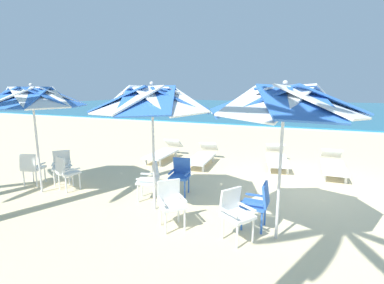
% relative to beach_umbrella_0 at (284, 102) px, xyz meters
% --- Properties ---
extents(ground_plane, '(80.00, 80.00, 0.00)m').
position_rel_beach_umbrella_0_xyz_m(ground_plane, '(0.45, 2.90, -2.30)').
color(ground_plane, beige).
extents(sea, '(80.00, 36.00, 0.10)m').
position_rel_beach_umbrella_0_xyz_m(sea, '(0.45, 32.26, -2.25)').
color(sea, teal).
rests_on(sea, ground).
extents(surf_foam, '(80.00, 0.70, 0.01)m').
position_rel_beach_umbrella_0_xyz_m(surf_foam, '(0.45, 13.96, -2.29)').
color(surf_foam, white).
rests_on(surf_foam, ground).
extents(beach_umbrella_0, '(2.42, 2.42, 2.63)m').
position_rel_beach_umbrella_0_xyz_m(beach_umbrella_0, '(0.00, 0.00, 0.00)').
color(beach_umbrella_0, silver).
rests_on(beach_umbrella_0, ground).
extents(plastic_chair_0, '(0.47, 0.44, 0.87)m').
position_rel_beach_umbrella_0_xyz_m(plastic_chair_0, '(-0.36, 0.22, -1.80)').
color(plastic_chair_0, blue).
rests_on(plastic_chair_0, ground).
extents(plastic_chair_1, '(0.63, 0.61, 0.87)m').
position_rel_beach_umbrella_0_xyz_m(plastic_chair_1, '(-0.64, -0.29, -1.80)').
color(plastic_chair_1, white).
rests_on(plastic_chair_1, ground).
extents(beach_umbrella_1, '(2.43, 2.43, 2.63)m').
position_rel_beach_umbrella_0_xyz_m(beach_umbrella_1, '(-2.49, 0.21, -0.02)').
color(beach_umbrella_1, silver).
rests_on(beach_umbrella_1, ground).
extents(plastic_chair_2, '(0.63, 0.63, 0.87)m').
position_rel_beach_umbrella_0_xyz_m(plastic_chair_2, '(-1.83, -0.33, -1.80)').
color(plastic_chair_2, white).
rests_on(plastic_chair_2, ground).
extents(plastic_chair_3, '(0.58, 0.56, 0.87)m').
position_rel_beach_umbrella_0_xyz_m(plastic_chair_3, '(-2.84, 0.62, -1.80)').
color(plastic_chair_3, white).
rests_on(plastic_chair_3, ground).
extents(plastic_chair_4, '(0.50, 0.53, 0.87)m').
position_rel_beach_umbrella_0_xyz_m(plastic_chair_4, '(-2.37, 1.22, -1.80)').
color(plastic_chair_4, blue).
rests_on(plastic_chair_4, ground).
extents(beach_umbrella_2, '(2.36, 2.36, 2.62)m').
position_rel_beach_umbrella_0_xyz_m(beach_umbrella_2, '(-5.53, -0.03, -0.01)').
color(beach_umbrella_2, silver).
rests_on(beach_umbrella_2, ground).
extents(plastic_chair_5, '(0.55, 0.57, 0.87)m').
position_rel_beach_umbrella_0_xyz_m(plastic_chair_5, '(-6.18, 0.25, -1.80)').
color(plastic_chair_5, white).
rests_on(plastic_chair_5, ground).
extents(plastic_chair_6, '(0.55, 0.57, 0.87)m').
position_rel_beach_umbrella_0_xyz_m(plastic_chair_6, '(-5.07, 0.32, -1.80)').
color(plastic_chair_6, white).
rests_on(plastic_chair_6, ground).
extents(plastic_chair_7, '(0.63, 0.63, 0.87)m').
position_rel_beach_umbrella_0_xyz_m(plastic_chair_7, '(-5.62, 0.70, -1.80)').
color(plastic_chair_7, white).
rests_on(plastic_chair_7, ground).
extents(sun_lounger_0, '(0.68, 2.16, 0.62)m').
position_rel_beach_umbrella_0_xyz_m(sun_lounger_0, '(1.10, 4.45, -2.01)').
color(sun_lounger_0, white).
rests_on(sun_lounger_0, ground).
extents(sun_lounger_1, '(1.03, 2.23, 0.62)m').
position_rel_beach_umbrella_0_xyz_m(sun_lounger_1, '(-0.54, 4.65, -2.01)').
color(sun_lounger_1, white).
rests_on(sun_lounger_1, ground).
extents(sun_lounger_2, '(0.82, 2.19, 0.62)m').
position_rel_beach_umbrella_0_xyz_m(sun_lounger_2, '(-2.85, 3.94, -2.01)').
color(sun_lounger_2, white).
rests_on(sun_lounger_2, ground).
extents(sun_lounger_3, '(0.72, 2.17, 0.62)m').
position_rel_beach_umbrella_0_xyz_m(sun_lounger_3, '(-4.33, 3.98, -2.01)').
color(sun_lounger_3, white).
rests_on(sun_lounger_3, ground).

